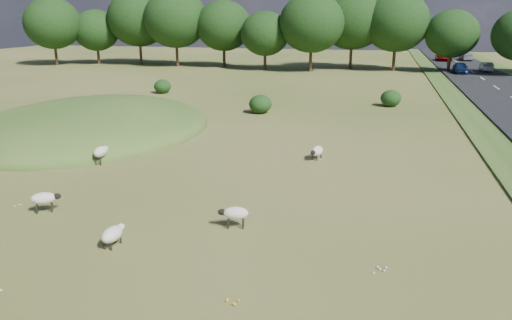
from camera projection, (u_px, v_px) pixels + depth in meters
The scene contains 13 objects.
ground at pixel (279, 116), 40.04m from camera, with size 160.00×160.00×0.00m, color #3F561B.
mound at pixel (91, 130), 35.33m from camera, with size 16.00×20.00×4.00m, color #33561E.
treeline at pixel (321, 24), 71.46m from camera, with size 96.28×14.66×11.70m.
shrubs at pixel (268, 96), 45.14m from camera, with size 24.58×9.99×1.53m.
sheep_0 at pixel (101, 152), 27.11m from camera, with size 0.62×1.32×0.95m.
sheep_1 at pixel (44, 198), 20.42m from camera, with size 1.21×0.94×0.86m.
sheep_2 at pixel (317, 151), 27.97m from camera, with size 0.82×1.35×0.75m.
sheep_3 at pixel (235, 213), 18.91m from camera, with size 1.22×0.69×0.85m.
sheep_4 at pixel (113, 234), 17.46m from camera, with size 0.62×1.27×0.72m.
car_1 at pixel (486, 67), 69.11m from camera, with size 1.34×3.85×1.27m, color #9A9CA1.
car_3 at pixel (444, 56), 85.22m from camera, with size 2.36×5.12×1.42m, color maroon.
car_4 at pixel (466, 56), 85.91m from camera, with size 1.97×4.84×1.41m, color #B4B6BC.
car_5 at pixel (460, 68), 66.92m from camera, with size 1.71×4.24×1.45m, color navy.
Camera 1 is at (7.60, -18.73, 7.84)m, focal length 35.00 mm.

